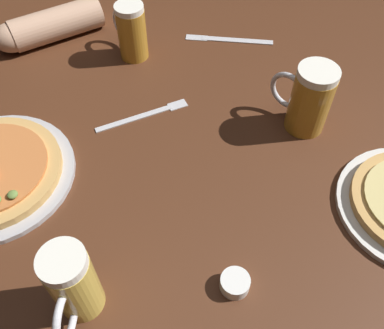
% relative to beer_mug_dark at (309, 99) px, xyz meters
% --- Properties ---
extents(ground_plane, '(2.40, 2.40, 0.03)m').
position_rel_beer_mug_dark_xyz_m(ground_plane, '(-0.28, -0.02, -0.09)').
color(ground_plane, '#4C2816').
extents(beer_mug_dark, '(0.09, 0.14, 0.16)m').
position_rel_beer_mug_dark_xyz_m(beer_mug_dark, '(0.00, 0.00, 0.00)').
color(beer_mug_dark, '#B27A23').
rests_on(beer_mug_dark, ground_plane).
extents(beer_mug_amber, '(0.09, 0.12, 0.16)m').
position_rel_beer_mug_dark_xyz_m(beer_mug_amber, '(-0.56, -0.21, 0.00)').
color(beer_mug_amber, gold).
rests_on(beer_mug_amber, ground_plane).
extents(beer_mug_pale, '(0.07, 0.13, 0.15)m').
position_rel_beer_mug_dark_xyz_m(beer_mug_pale, '(-0.27, 0.39, -0.01)').
color(beer_mug_pale, '#B27A23').
rests_on(beer_mug_pale, ground_plane).
extents(ramekin_sauce, '(0.05, 0.05, 0.03)m').
position_rel_beer_mug_dark_xyz_m(ramekin_sauce, '(-0.31, -0.28, -0.07)').
color(ramekin_sauce, white).
rests_on(ramekin_sauce, ground_plane).
extents(fork_left, '(0.22, 0.03, 0.01)m').
position_rel_beer_mug_dark_xyz_m(fork_left, '(-0.32, 0.17, -0.08)').
color(fork_left, silver).
rests_on(fork_left, ground_plane).
extents(knife_right, '(0.22, 0.14, 0.01)m').
position_rel_beer_mug_dark_xyz_m(knife_right, '(-0.01, 0.35, -0.08)').
color(knife_right, silver).
rests_on(knife_right, ground_plane).
extents(diner_arm, '(0.30, 0.11, 0.08)m').
position_rel_beer_mug_dark_xyz_m(diner_arm, '(-0.47, 0.54, -0.04)').
color(diner_arm, tan).
rests_on(diner_arm, ground_plane).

